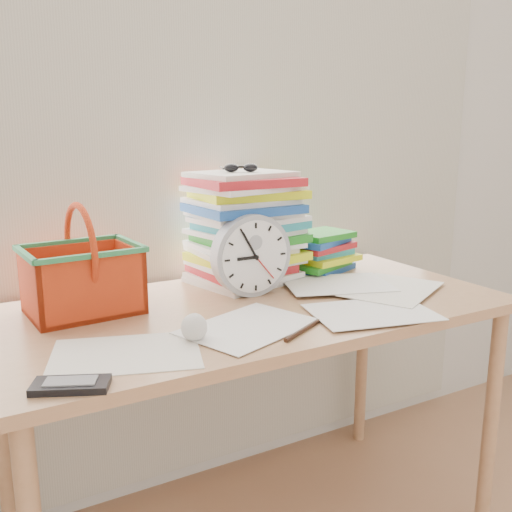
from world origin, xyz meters
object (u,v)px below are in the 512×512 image
paper_stack (247,227)px  book_stack (322,252)px  desk (255,329)px  basket (81,260)px  clock (251,255)px  calculator (71,385)px

paper_stack → book_stack: 0.30m
desk → book_stack: size_ratio=5.90×
desk → basket: basket is taller
book_stack → clock: bearing=-159.7°
basket → calculator: basket is taller
paper_stack → calculator: paper_stack is taller
paper_stack → clock: paper_stack is taller
clock → calculator: 0.71m
paper_stack → desk: bearing=-113.6°
clock → calculator: size_ratio=1.69×
paper_stack → basket: size_ratio=1.22×
desk → book_stack: (0.38, 0.21, 0.14)m
desk → calculator: size_ratio=9.92×
book_stack → calculator: book_stack is taller
desk → basket: size_ratio=4.92×
desk → paper_stack: bearing=66.4°
book_stack → calculator: bearing=-151.8°
book_stack → basket: size_ratio=0.83×
paper_stack → basket: paper_stack is taller
calculator → clock: bearing=56.9°
paper_stack → basket: 0.53m
paper_stack → book_stack: paper_stack is taller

